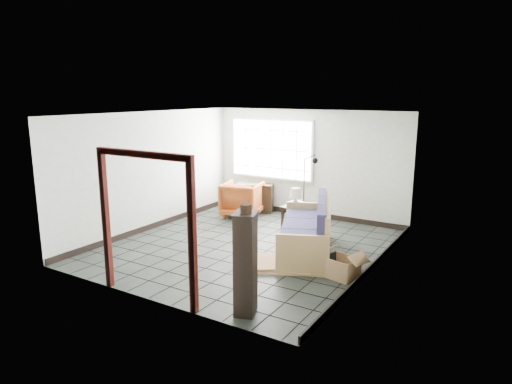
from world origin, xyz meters
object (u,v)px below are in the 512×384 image
Objects in this scene: tall_shelf at (245,263)px; futon_sofa at (309,234)px; armchair at (242,197)px; side_table at (295,210)px.

futon_sofa is at bearing 76.64° from tall_shelf.
tall_shelf is (2.85, -4.27, 0.27)m from armchair.
armchair is at bearing 104.04° from tall_shelf.
futon_sofa is 4.49× the size of side_table.
futon_sofa is 2.72m from tall_shelf.
side_table is at bearing 103.96° from futon_sofa.
armchair is 1.74m from side_table.
armchair is at bearing 165.24° from side_table.
side_table is at bearing 151.89° from armchair.
side_table is 0.39× the size of tall_shelf.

